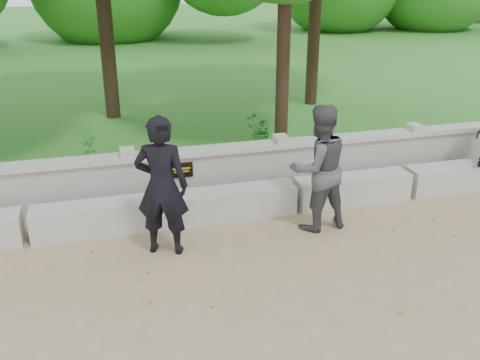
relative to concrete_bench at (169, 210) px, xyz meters
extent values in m
plane|color=#A28363|center=(0.00, -1.90, -0.22)|extent=(80.00, 80.00, 0.00)
cube|color=#2E6D27|center=(0.00, 12.10, -0.10)|extent=(40.00, 22.00, 0.25)
cube|color=beige|center=(-1.00, 0.00, 0.00)|extent=(1.90, 0.45, 0.45)
cube|color=beige|center=(1.00, 0.00, 0.00)|extent=(1.90, 0.45, 0.45)
cube|color=beige|center=(3.00, 0.00, 0.00)|extent=(1.90, 0.45, 0.45)
cube|color=beige|center=(5.00, 0.00, 0.00)|extent=(1.90, 0.45, 0.45)
cube|color=#B2B0A8|center=(0.00, 0.70, 0.18)|extent=(12.50, 0.25, 0.82)
cube|color=beige|center=(0.00, 0.70, 0.64)|extent=(12.50, 0.35, 0.08)
cube|color=black|center=(0.30, 0.56, 0.40)|extent=(0.36, 0.02, 0.24)
imported|color=black|center=(-0.18, -0.80, 0.73)|extent=(0.81, 0.66, 1.90)
cube|color=black|center=(-0.18, -1.18, 1.61)|extent=(0.14, 0.07, 0.07)
imported|color=#444549|center=(2.07, -0.67, 0.70)|extent=(0.98, 0.81, 1.85)
cylinder|color=#382619|center=(-0.50, 5.49, 2.48)|extent=(0.33, 0.33, 4.90)
cylinder|color=#382619|center=(2.54, 2.20, 1.87)|extent=(0.25, 0.25, 3.70)
cylinder|color=#382619|center=(4.52, 5.45, 2.29)|extent=(0.31, 0.31, 4.53)
imported|color=#2C7F2B|center=(-1.10, 2.15, 0.34)|extent=(0.38, 0.42, 0.64)
imported|color=#2C7F2B|center=(2.20, 2.49, 0.32)|extent=(0.67, 0.63, 0.59)
camera|label=1|loc=(-0.91, -7.21, 3.39)|focal=40.00mm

